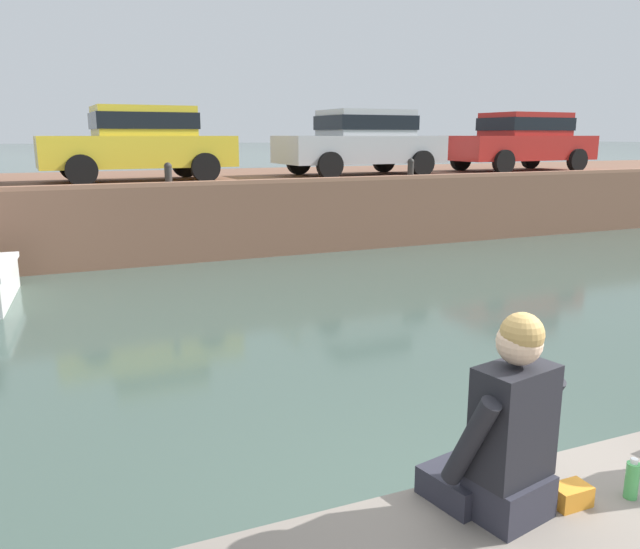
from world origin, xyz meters
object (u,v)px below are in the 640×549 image
mooring_bollard_east (411,168)px  person_seated_left (504,436)px  car_left_inner_yellow (140,141)px  mooring_bollard_mid (168,173)px  car_centre_silver (362,140)px  bottle_drink (632,480)px  car_right_inner_red (521,139)px

mooring_bollard_east → person_seated_left: bearing=-118.9°
car_left_inner_yellow → mooring_bollard_east: car_left_inner_yellow is taller
mooring_bollard_mid → car_left_inner_yellow: bearing=102.2°
car_left_inner_yellow → mooring_bollard_mid: bearing=-77.8°
car_left_inner_yellow → mooring_bollard_mid: size_ratio=8.94×
car_centre_silver → mooring_bollard_mid: car_centre_silver is taller
car_left_inner_yellow → bottle_drink: bearing=-86.7°
car_left_inner_yellow → mooring_bollard_east: bearing=-14.3°
person_seated_left → bottle_drink: size_ratio=4.73×
car_centre_silver → car_right_inner_red: (4.84, 0.00, 0.00)m
bottle_drink → person_seated_left: bearing=165.7°
car_centre_silver → person_seated_left: 12.84m
mooring_bollard_mid → mooring_bollard_east: 5.40m
mooring_bollard_east → car_left_inner_yellow: bearing=165.7°
car_left_inner_yellow → car_centre_silver: 5.20m
car_left_inner_yellow → bottle_drink: (0.69, -11.86, -1.50)m
car_left_inner_yellow → mooring_bollard_mid: (0.31, -1.45, -0.61)m
car_centre_silver → bottle_drink: (-4.51, -11.86, -1.50)m
mooring_bollard_east → bottle_drink: bearing=-115.7°
car_left_inner_yellow → mooring_bollard_mid: car_left_inner_yellow is taller
car_centre_silver → car_right_inner_red: size_ratio=0.95×
car_centre_silver → person_seated_left: car_centre_silver is taller
car_left_inner_yellow → person_seated_left: 11.76m
car_right_inner_red → person_seated_left: size_ratio=4.34×
mooring_bollard_mid → person_seated_left: mooring_bollard_mid is taller
mooring_bollard_mid → bottle_drink: (0.38, -10.41, -0.89)m
car_left_inner_yellow → car_right_inner_red: (10.04, 0.00, 0.00)m
car_left_inner_yellow → bottle_drink: size_ratio=19.49×
bottle_drink → car_left_inner_yellow: bearing=93.3°
bottle_drink → car_right_inner_red: bearing=51.8°
car_left_inner_yellow → person_seated_left: bearing=-89.8°
car_left_inner_yellow → car_right_inner_red: size_ratio=0.95×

